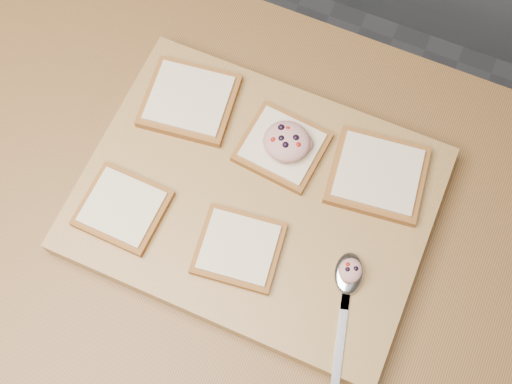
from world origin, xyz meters
TOP-DOWN VIEW (x-y plane):
  - ground at (0.00, 0.00)m, footprint 4.00×4.00m
  - island_counter at (0.00, 0.00)m, footprint 2.00×0.80m
  - cutting_board at (0.17, 0.07)m, footprint 0.48×0.37m
  - bread_far_left at (0.02, 0.16)m, footprint 0.14×0.13m
  - bread_far_center at (0.18, 0.15)m, footprint 0.12×0.11m
  - bread_far_right at (0.31, 0.16)m, footprint 0.14×0.13m
  - bread_near_left at (0.01, -0.03)m, footprint 0.11×0.10m
  - bread_near_center at (0.18, -0.02)m, footprint 0.12×0.11m
  - tuna_salad_dollop at (0.18, 0.15)m, footprint 0.07×0.06m
  - spoon at (0.33, -0.00)m, footprint 0.07×0.19m
  - spoon_salad at (0.33, 0.01)m, footprint 0.03×0.03m

SIDE VIEW (x-z plane):
  - ground at x=0.00m, z-range 0.00..0.00m
  - island_counter at x=0.00m, z-range 0.00..0.90m
  - cutting_board at x=0.17m, z-range 0.90..0.94m
  - spoon at x=0.33m, z-range 0.94..0.95m
  - bread_near_center at x=0.18m, z-range 0.94..0.95m
  - bread_near_left at x=0.01m, z-range 0.94..0.95m
  - bread_far_center at x=0.18m, z-range 0.94..0.95m
  - bread_far_left at x=0.02m, z-range 0.94..0.96m
  - bread_far_right at x=0.31m, z-range 0.94..0.96m
  - spoon_salad at x=0.33m, z-range 0.95..0.97m
  - tuna_salad_dollop at x=0.18m, z-range 0.95..0.99m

